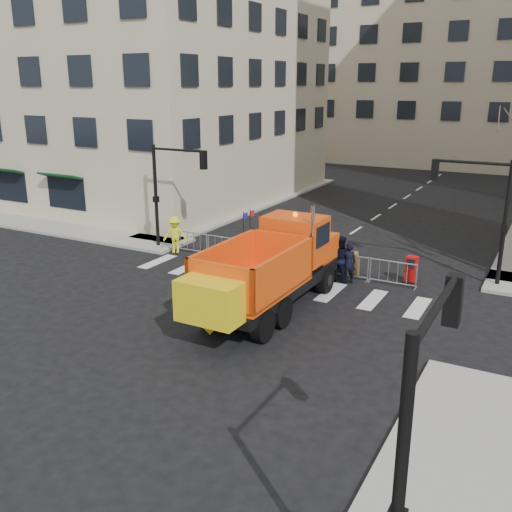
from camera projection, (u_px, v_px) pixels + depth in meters
The scene contains 13 objects.
ground at pixel (208, 328), 20.22m from camera, with size 120.00×120.00×0.00m, color black.
sidewalk_back at pixel (305, 263), 27.35m from camera, with size 64.00×5.00×0.15m, color gray.
building_left at pixel (125, 18), 42.39m from camera, with size 24.00×22.00×26.00m, color #C7B598.
building_far at pixel (473, 48), 60.51m from camera, with size 30.00×18.00×24.00m, color #B8AA8D.
traffic_light_left at pixel (156, 197), 29.39m from camera, with size 0.18×0.18×5.40m, color black.
traffic_light_right at pixel (505, 225), 23.56m from camera, with size 0.18×0.18×5.40m, color black.
crowd_barriers at pixel (283, 256), 26.80m from camera, with size 12.60×0.60×1.10m, color #9EA0A5, non-canonical shape.
plow_truck at pixel (269, 267), 21.25m from camera, with size 3.33×10.19×3.94m.
cop_a at pixel (348, 263), 24.62m from camera, with size 0.66×0.43×1.80m, color black.
cop_b at pixel (340, 259), 24.77m from camera, with size 1.00×0.78×2.06m, color black.
cop_c at pixel (307, 254), 25.47m from camera, with size 1.21×0.50×2.07m, color black.
worker at pixel (175, 235), 28.53m from camera, with size 1.19×0.68×1.84m, color yellow.
newspaper_box at pixel (411, 269), 24.49m from camera, with size 0.45×0.40×1.10m, color #AF0D0D.
Camera 1 is at (10.35, -15.55, 8.32)m, focal length 40.00 mm.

